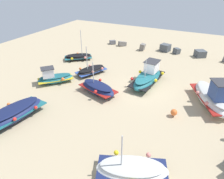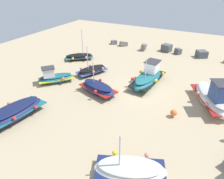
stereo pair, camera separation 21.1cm
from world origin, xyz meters
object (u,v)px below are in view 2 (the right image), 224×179
fishing_boat_8 (79,57)px  fishing_boat_4 (98,88)px  fishing_boat_1 (92,71)px  fishing_boat_3 (55,77)px  fishing_boat_6 (12,113)px  fishing_boat_0 (212,98)px  fishing_boat_5 (148,77)px  fishing_boat_2 (130,170)px  mooring_buoy_0 (174,113)px

fishing_boat_8 → fishing_boat_4: bearing=97.4°
fishing_boat_1 → fishing_boat_3: size_ratio=1.05×
fishing_boat_8 → fishing_boat_6: bearing=63.5°
fishing_boat_0 → fishing_boat_3: fishing_boat_0 is taller
fishing_boat_4 → fishing_boat_5: fishing_boat_4 is taller
fishing_boat_3 → fishing_boat_1: bearing=-171.8°
fishing_boat_1 → fishing_boat_4: fishing_boat_1 is taller
fishing_boat_2 → fishing_boat_4: fishing_boat_4 is taller
fishing_boat_2 → mooring_buoy_0: 6.67m
fishing_boat_6 → fishing_boat_3: bearing=19.2°
fishing_boat_3 → fishing_boat_4: (5.12, 0.11, -0.04)m
fishing_boat_0 → fishing_boat_8: bearing=-130.5°
fishing_boat_2 → fishing_boat_5: bearing=82.0°
fishing_boat_5 → fishing_boat_6: 12.83m
fishing_boat_2 → fishing_boat_3: fishing_boat_2 is taller
fishing_boat_3 → fishing_boat_5: size_ratio=0.67×
fishing_boat_2 → fishing_boat_8: size_ratio=1.14×
fishing_boat_3 → fishing_boat_5: bearing=157.4°
fishing_boat_2 → fishing_boat_5: fishing_boat_5 is taller
fishing_boat_4 → fishing_boat_8: bearing=153.2°
fishing_boat_2 → fishing_boat_4: bearing=109.7°
fishing_boat_2 → fishing_boat_3: 13.35m
fishing_boat_4 → fishing_boat_6: (-3.83, -6.48, 0.01)m
fishing_boat_6 → fishing_boat_4: bearing=-22.8°
fishing_boat_0 → fishing_boat_3: 14.96m
fishing_boat_5 → fishing_boat_6: size_ratio=1.00×
fishing_boat_1 → fishing_boat_4: size_ratio=0.92×
fishing_boat_3 → fishing_boat_6: 6.50m
mooring_buoy_0 → fishing_boat_4: bearing=176.3°
fishing_boat_4 → fishing_boat_5: bearing=65.6°
fishing_boat_2 → fishing_boat_6: (-10.11, 0.59, 0.12)m
fishing_boat_0 → fishing_boat_2: size_ratio=1.27×
fishing_boat_1 → mooring_buoy_0: (9.97, -3.82, -0.04)m
fishing_boat_0 → fishing_boat_2: bearing=-46.3°
fishing_boat_6 → fishing_boat_8: fishing_boat_8 is taller
fishing_boat_4 → fishing_boat_8: fishing_boat_8 is taller
fishing_boat_5 → fishing_boat_2: bearing=-160.8°
fishing_boat_6 → fishing_boat_8: 13.16m
fishing_boat_2 → fishing_boat_0: bearing=49.1°
fishing_boat_0 → fishing_boat_3: bearing=-107.0°
fishing_boat_2 → mooring_buoy_0: (0.89, 6.61, -0.05)m
fishing_boat_5 → fishing_boat_3: bearing=120.8°
fishing_boat_0 → fishing_boat_2: fishing_boat_2 is taller
fishing_boat_1 → fishing_boat_4: bearing=-116.2°
fishing_boat_0 → fishing_boat_8: (-16.26, 3.80, -0.44)m
fishing_boat_3 → fishing_boat_0: bearing=142.2°
fishing_boat_8 → mooring_buoy_0: fishing_boat_8 is taller
fishing_boat_3 → fishing_boat_4: bearing=133.1°
fishing_boat_3 → fishing_boat_8: 6.66m
fishing_boat_1 → fishing_boat_6: fishing_boat_1 is taller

